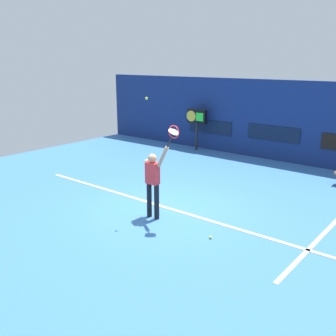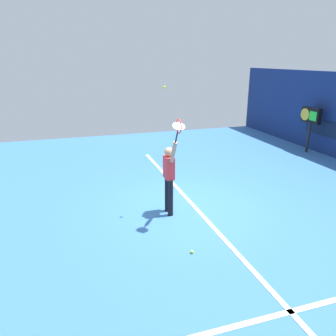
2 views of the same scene
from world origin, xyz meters
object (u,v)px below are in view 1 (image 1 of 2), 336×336
(scoreboard_clock, at_px, (197,118))
(tennis_ball, at_px, (147,98))
(tennis_racket, at_px, (173,133))
(tennis_player, at_px, (153,180))
(spare_ball, at_px, (211,237))

(scoreboard_clock, bearing_deg, tennis_ball, -63.92)
(tennis_racket, distance_m, tennis_ball, 1.07)
(tennis_player, distance_m, scoreboard_clock, 7.98)
(tennis_player, distance_m, tennis_ball, 2.04)
(tennis_racket, distance_m, scoreboard_clock, 8.34)
(tennis_racket, height_order, spare_ball, tennis_racket)
(tennis_player, xyz_separation_m, tennis_racket, (0.65, -0.00, 1.28))
(tennis_player, distance_m, spare_ball, 2.07)
(tennis_ball, distance_m, spare_ball, 3.58)
(scoreboard_clock, distance_m, spare_ball, 9.15)
(tennis_ball, bearing_deg, spare_ball, -0.93)
(tennis_ball, relative_size, spare_ball, 1.00)
(tennis_racket, relative_size, scoreboard_clock, 0.34)
(scoreboard_clock, xyz_separation_m, spare_ball, (5.45, -7.22, -1.40))
(tennis_player, bearing_deg, tennis_ball, -142.10)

